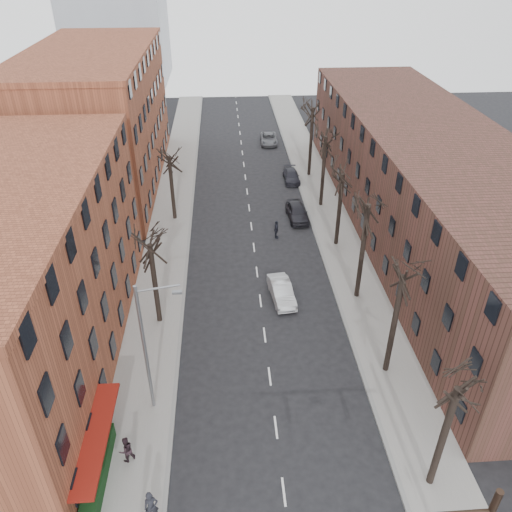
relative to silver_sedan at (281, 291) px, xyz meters
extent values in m
cube|color=gray|center=(-9.65, 14.85, -0.64)|extent=(4.00, 90.00, 0.15)
cube|color=gray|center=(6.35, 14.85, -0.64)|extent=(4.00, 90.00, 0.15)
cube|color=brown|center=(-17.65, -5.15, 5.29)|extent=(12.00, 26.00, 12.00)
cube|color=brown|center=(-17.65, 23.85, 6.29)|extent=(12.00, 28.00, 14.00)
cube|color=#502C25|center=(14.35, 9.85, 4.29)|extent=(12.00, 50.00, 10.00)
cube|color=maroon|center=(-11.05, -14.15, -0.71)|extent=(1.20, 7.00, 0.15)
cube|color=#133817|center=(-11.15, -15.15, -0.06)|extent=(0.80, 6.00, 1.00)
cylinder|color=slate|center=(-8.85, -10.15, 3.79)|extent=(0.20, 0.20, 9.00)
cylinder|color=slate|center=(-7.75, -10.15, 8.09)|extent=(2.39, 0.12, 0.46)
cube|color=slate|center=(-6.75, -10.15, 7.79)|extent=(0.50, 0.22, 0.14)
imported|color=#B6BABE|center=(0.00, 0.00, 0.00)|extent=(2.04, 4.49, 1.43)
imported|color=black|center=(3.02, 13.09, 0.07)|extent=(2.10, 4.71, 1.57)
imported|color=#212129|center=(3.65, 22.39, -0.10)|extent=(1.72, 4.22, 1.22)
imported|color=#595A61|center=(2.15, 35.19, -0.05)|extent=(2.41, 4.86, 1.33)
imported|color=black|center=(-8.14, -17.15, 0.37)|extent=(0.77, 0.60, 1.87)
imported|color=black|center=(-9.84, -13.82, 0.27)|extent=(1.03, 0.98, 1.67)
imported|color=black|center=(0.55, 9.43, 0.19)|extent=(0.46, 1.07, 1.80)
camera|label=1|loc=(-4.08, -31.04, 23.16)|focal=35.00mm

